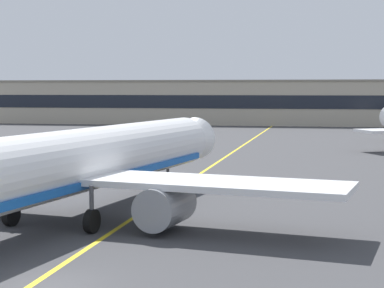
{
  "coord_description": "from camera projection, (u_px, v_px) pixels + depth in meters",
  "views": [
    {
      "loc": [
        10.21,
        -24.25,
        7.73
      ],
      "look_at": [
        3.63,
        11.87,
        4.7
      ],
      "focal_mm": 62.24,
      "sensor_mm": 36.0,
      "label": 1
    }
  ],
  "objects": [
    {
      "name": "terminal_building",
      "position": [
        308.0,
        103.0,
        143.1
      ],
      "size": [
        142.9,
        12.4,
        9.69
      ],
      "color": "#B2A893",
      "rests_on": "ground"
    },
    {
      "name": "taxiway_centreline",
      "position": [
        188.0,
        182.0,
        55.65
      ],
      "size": [
        4.17,
        179.96,
        0.01
      ],
      "primitive_type": "cube",
      "rotation": [
        0.0,
        0.0,
        -0.02
      ],
      "color": "yellow",
      "rests_on": "ground"
    },
    {
      "name": "airliner_foreground",
      "position": [
        68.0,
        165.0,
        38.15
      ],
      "size": [
        32.33,
        41.28,
        11.65
      ],
      "color": "white",
      "rests_on": "ground"
    },
    {
      "name": "ground_plane",
      "position": [
        48.0,
        285.0,
        26.24
      ],
      "size": [
        400.0,
        400.0,
        0.0
      ],
      "primitive_type": "plane",
      "color": "#3D3D3F"
    },
    {
      "name": "safety_cone_by_nose_gear",
      "position": [
        164.0,
        183.0,
        53.15
      ],
      "size": [
        0.44,
        0.44,
        0.55
      ],
      "color": "orange",
      "rests_on": "ground"
    }
  ]
}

